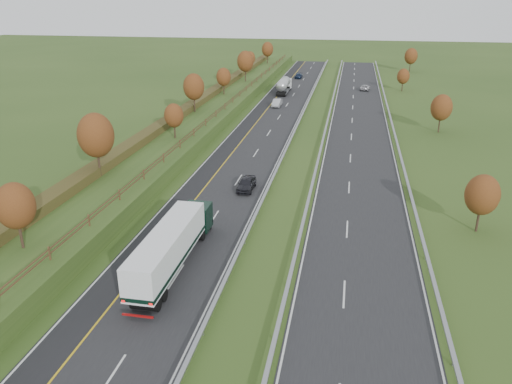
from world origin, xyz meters
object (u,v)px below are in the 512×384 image
road_tanker (284,85)px  car_dark_near (246,184)px  box_lorry (172,245)px  car_oncoming (365,87)px  car_silver_mid (277,103)px  car_small_far (299,76)px

road_tanker → car_dark_near: road_tanker is taller
box_lorry → car_oncoming: 93.83m
car_silver_mid → car_small_far: 39.46m
car_oncoming → car_silver_mid: bearing=55.9°
car_dark_near → car_silver_mid: (-3.61, 49.02, -0.00)m
road_tanker → car_dark_near: 65.35m
car_silver_mid → car_oncoming: size_ratio=1.02×
car_dark_near → car_silver_mid: size_ratio=0.97×
box_lorry → car_silver_mid: 68.61m
road_tanker → car_dark_near: size_ratio=2.45×
car_small_far → box_lorry: bearing=-87.5°
road_tanker → car_oncoming: bearing=21.0°
road_tanker → car_oncoming: 20.80m
box_lorry → road_tanker: box_lorry is taller
box_lorry → car_oncoming: bearing=79.3°
car_small_far → car_dark_near: bearing=-85.9°
box_lorry → road_tanker: bearing=91.3°
car_silver_mid → car_dark_near: bearing=-84.6°
car_small_far → road_tanker: bearing=-90.6°
car_dark_near → car_oncoming: size_ratio=1.00×
box_lorry → car_oncoming: (17.42, 92.19, -1.65)m
car_silver_mid → box_lorry: bearing=-87.8°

